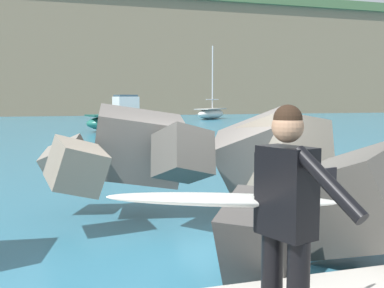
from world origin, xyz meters
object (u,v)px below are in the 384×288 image
radar_dome (190,1)px  station_building_central (90,8)px  surfer_with_board (271,214)px  boat_near_left (122,120)px  boat_mid_left (211,113)px

radar_dome → station_building_central: radar_dome is taller
surfer_with_board → boat_near_left: (3.18, 26.61, -0.54)m
boat_mid_left → radar_dome: radar_dome is taller
surfer_with_board → radar_dome: size_ratio=0.24×
surfer_with_board → radar_dome: 87.49m
boat_near_left → boat_mid_left: size_ratio=0.66×
boat_near_left → boat_mid_left: 18.57m
station_building_central → radar_dome: bearing=-9.4°
surfer_with_board → station_building_central: (6.97, 84.75, 16.85)m
boat_near_left → boat_mid_left: boat_mid_left is taller
boat_mid_left → radar_dome: bearing=75.7°
radar_dome → boat_near_left: bearing=-111.3°
boat_near_left → radar_dome: radar_dome is taller
boat_mid_left → station_building_central: bearing=99.8°
station_building_central → boat_mid_left: bearing=-80.2°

